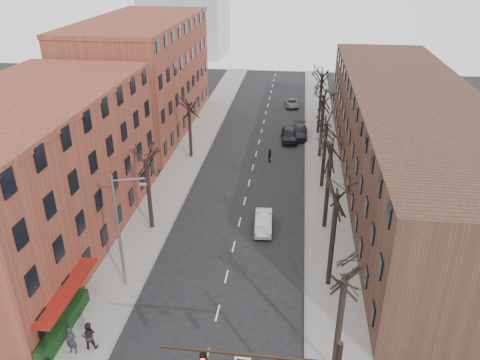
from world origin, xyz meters
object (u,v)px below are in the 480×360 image
(parked_car_near, at_px, (289,135))
(parked_car_mid, at_px, (299,132))
(silver_sedan, at_px, (263,222))
(pedestrian_a, at_px, (72,341))

(parked_car_near, distance_m, parked_car_mid, 2.03)
(parked_car_mid, bearing_deg, silver_sedan, -96.56)
(silver_sedan, xyz_separation_m, parked_car_near, (1.57, 21.77, 0.12))
(parked_car_near, xyz_separation_m, parked_car_mid, (1.32, 1.54, -0.09))
(parked_car_mid, distance_m, pedestrian_a, 41.24)
(silver_sedan, bearing_deg, pedestrian_a, -126.94)
(silver_sedan, height_order, parked_car_mid, parked_car_mid)
(pedestrian_a, bearing_deg, parked_car_mid, 73.79)
(parked_car_near, bearing_deg, parked_car_mid, 45.07)
(silver_sedan, relative_size, pedestrian_a, 2.18)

